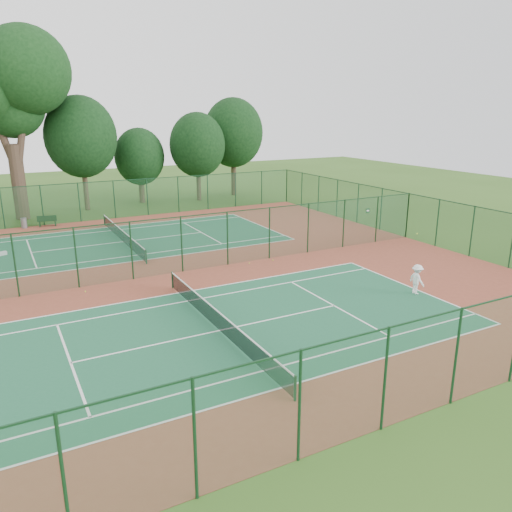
{
  "coord_description": "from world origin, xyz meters",
  "views": [
    {
      "loc": [
        -8.24,
        -28.05,
        9.59
      ],
      "look_at": [
        4.58,
        -3.93,
        1.6
      ],
      "focal_mm": 35.0,
      "sensor_mm": 36.0,
      "label": 1
    }
  ],
  "objects_px": {
    "bench": "(47,221)",
    "kit_bag": "(1,254)",
    "trash_bin": "(24,223)",
    "big_tree": "(7,83)",
    "player_near": "(417,279)"
  },
  "relations": [
    {
      "from": "player_near",
      "to": "kit_bag",
      "type": "bearing_deg",
      "value": 50.92
    },
    {
      "from": "big_tree",
      "to": "trash_bin",
      "type": "bearing_deg",
      "value": -94.05
    },
    {
      "from": "bench",
      "to": "kit_bag",
      "type": "distance_m",
      "value": 8.96
    },
    {
      "from": "player_near",
      "to": "trash_bin",
      "type": "bearing_deg",
      "value": 37.6
    },
    {
      "from": "player_near",
      "to": "trash_bin",
      "type": "relative_size",
      "value": 1.91
    },
    {
      "from": "big_tree",
      "to": "bench",
      "type": "bearing_deg",
      "value": -72.45
    },
    {
      "from": "trash_bin",
      "to": "kit_bag",
      "type": "height_order",
      "value": "trash_bin"
    },
    {
      "from": "bench",
      "to": "big_tree",
      "type": "height_order",
      "value": "big_tree"
    },
    {
      "from": "player_near",
      "to": "bench",
      "type": "bearing_deg",
      "value": 35.13
    },
    {
      "from": "player_near",
      "to": "kit_bag",
      "type": "xyz_separation_m",
      "value": [
        -19.65,
        18.85,
        -0.7
      ]
    },
    {
      "from": "kit_bag",
      "to": "big_tree",
      "type": "bearing_deg",
      "value": 64.11
    },
    {
      "from": "trash_bin",
      "to": "big_tree",
      "type": "xyz_separation_m",
      "value": [
        0.31,
        4.41,
        11.39
      ]
    },
    {
      "from": "trash_bin",
      "to": "kit_bag",
      "type": "distance_m",
      "value": 8.65
    },
    {
      "from": "bench",
      "to": "kit_bag",
      "type": "height_order",
      "value": "bench"
    },
    {
      "from": "trash_bin",
      "to": "bench",
      "type": "relative_size",
      "value": 0.53
    }
  ]
}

